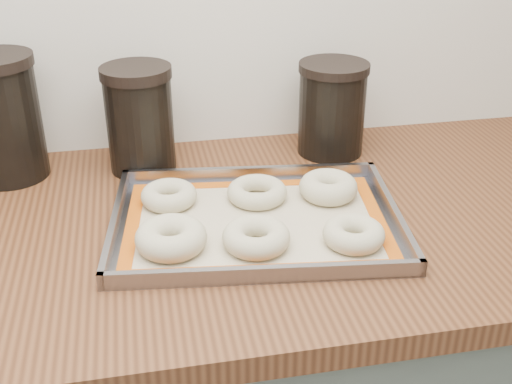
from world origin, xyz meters
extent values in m
cube|color=brown|center=(0.00, 1.68, 0.88)|extent=(3.06, 0.68, 0.04)
cube|color=gray|center=(-0.01, 1.64, 0.90)|extent=(0.50, 0.38, 0.00)
cube|color=gray|center=(0.01, 1.80, 0.91)|extent=(0.46, 0.07, 0.02)
cube|color=gray|center=(-0.03, 1.48, 0.91)|extent=(0.46, 0.07, 0.02)
cube|color=gray|center=(-0.23, 1.67, 0.91)|extent=(0.05, 0.33, 0.02)
cube|color=gray|center=(0.22, 1.61, 0.91)|extent=(0.05, 0.33, 0.02)
cube|color=#C6B793|center=(-0.01, 1.64, 0.90)|extent=(0.45, 0.34, 0.00)
cube|color=#BD500C|center=(0.01, 1.77, 0.91)|extent=(0.42, 0.07, 0.00)
cube|color=#BD500C|center=(-0.02, 1.51, 0.91)|extent=(0.42, 0.07, 0.00)
cube|color=#BD500C|center=(-0.20, 1.66, 0.91)|extent=(0.05, 0.25, 0.00)
cube|color=#BD500C|center=(0.19, 1.61, 0.91)|extent=(0.05, 0.25, 0.00)
torus|color=beige|center=(-0.15, 1.59, 0.92)|extent=(0.12, 0.12, 0.04)
torus|color=beige|center=(-0.02, 1.57, 0.92)|extent=(0.11, 0.11, 0.04)
torus|color=beige|center=(0.13, 1.55, 0.92)|extent=(0.11, 0.11, 0.03)
torus|color=beige|center=(-0.14, 1.73, 0.92)|extent=(0.10, 0.10, 0.03)
torus|color=beige|center=(0.01, 1.71, 0.92)|extent=(0.11, 0.11, 0.03)
torus|color=beige|center=(0.13, 1.70, 0.92)|extent=(0.12, 0.12, 0.04)
cylinder|color=black|center=(-0.42, 1.91, 1.00)|extent=(0.14, 0.14, 0.21)
cylinder|color=black|center=(-0.18, 1.89, 0.99)|extent=(0.12, 0.12, 0.18)
cylinder|color=black|center=(-0.18, 1.89, 1.09)|extent=(0.13, 0.13, 0.02)
cylinder|color=black|center=(0.20, 1.90, 0.98)|extent=(0.13, 0.13, 0.17)
cylinder|color=black|center=(0.20, 1.90, 1.07)|extent=(0.14, 0.14, 0.02)
camera|label=1|loc=(-0.18, 0.76, 1.43)|focal=45.00mm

